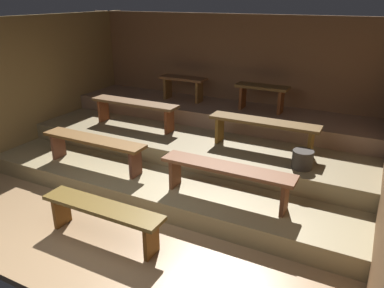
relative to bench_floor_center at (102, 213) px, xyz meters
The scene contains 14 objects.
ground 1.71m from the bench_floor_center, 89.75° to the left, with size 6.52×5.33×0.08m, color #967551.
wall_back 4.05m from the bench_floor_center, 89.89° to the left, with size 6.52×0.06×2.43m, color brown.
wall_left 3.43m from the bench_floor_center, 150.02° to the left, with size 0.06×5.33×2.43m, color olive.
platform_lower 2.29m from the bench_floor_center, 89.81° to the left, with size 5.72×3.30×0.27m, color #90805A.
platform_middle 2.77m from the bench_floor_center, 89.85° to the left, with size 5.72×2.32×0.27m, color #8A7956.
platform_upper 3.38m from the bench_floor_center, 89.87° to the left, with size 5.72×1.13×0.27m, color #8F6D56.
bench_floor_center is the anchor object (origin of this frame).
bench_lower_left 1.59m from the bench_floor_center, 133.64° to the left, with size 1.75×0.32×0.46m.
bench_lower_right 1.60m from the bench_floor_center, 45.97° to the left, with size 1.75×0.32×0.46m.
bench_middle_left 2.67m from the bench_floor_center, 116.54° to the left, with size 1.66×0.32×0.46m.
bench_middle_right 2.68m from the bench_floor_center, 63.17° to the left, with size 1.66×0.32×0.46m.
bench_upper_left 3.61m from the bench_floor_center, 102.84° to the left, with size 0.92×0.32×0.46m.
bench_upper_right 3.61m from the bench_floor_center, 76.92° to the left, with size 0.92×0.32×0.46m.
pail_middle 2.71m from the bench_floor_center, 45.80° to the left, with size 0.28×0.28×0.25m, color #332D28.
Camera 1 is at (2.66, -2.29, 2.73)m, focal length 35.11 mm.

